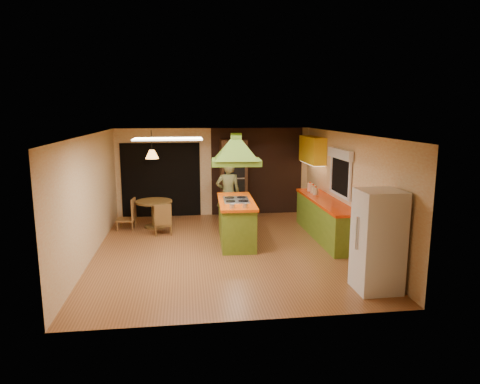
{
  "coord_description": "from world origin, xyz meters",
  "views": [
    {
      "loc": [
        -0.8,
        -8.89,
        2.97
      ],
      "look_at": [
        0.42,
        0.62,
        1.15
      ],
      "focal_mm": 32.0,
      "sensor_mm": 36.0,
      "label": 1
    }
  ],
  "objects": [
    {
      "name": "fluor_panel",
      "position": [
        -1.1,
        -1.2,
        2.48
      ],
      "size": [
        1.2,
        0.6,
        0.03
      ],
      "primitive_type": "cube",
      "color": "white",
      "rests_on": "ceiling_plane"
    },
    {
      "name": "room_walls",
      "position": [
        0.0,
        0.0,
        1.25
      ],
      "size": [
        5.5,
        6.5,
        6.5
      ],
      "color": "beige",
      "rests_on": "ground"
    },
    {
      "name": "ceiling_plane",
      "position": [
        0.0,
        0.0,
        2.5
      ],
      "size": [
        6.5,
        6.5,
        0.0
      ],
      "primitive_type": "plane",
      "rotation": [
        3.14,
        0.0,
        0.0
      ],
      "color": "silver",
      "rests_on": "room_walls"
    },
    {
      "name": "man",
      "position": [
        0.27,
        1.86,
        0.87
      ],
      "size": [
        0.64,
        0.43,
        1.73
      ],
      "primitive_type": "imported",
      "rotation": [
        0.0,
        0.0,
        3.12
      ],
      "color": "brown",
      "rests_on": "ground"
    },
    {
      "name": "canister_medium",
      "position": [
        2.4,
        1.74,
        1.02
      ],
      "size": [
        0.17,
        0.17,
        0.2
      ],
      "primitive_type": "cylinder",
      "rotation": [
        0.0,
        0.0,
        0.22
      ],
      "color": "#F6E1C5",
      "rests_on": "right_counter"
    },
    {
      "name": "brick_panel",
      "position": [
        1.25,
        3.23,
        1.25
      ],
      "size": [
        2.64,
        0.03,
        2.5
      ],
      "primitive_type": "cube",
      "color": "#381E14",
      "rests_on": "ground"
    },
    {
      "name": "wall_oven",
      "position": [
        0.53,
        2.95,
        1.1
      ],
      "size": [
        0.74,
        0.61,
        2.19
      ],
      "rotation": [
        0.0,
        0.0,
        0.02
      ],
      "color": "#4B2B18",
      "rests_on": "ground"
    },
    {
      "name": "dining_table",
      "position": [
        -1.63,
        2.05,
        0.49
      ],
      "size": [
        0.93,
        0.93,
        0.7
      ],
      "rotation": [
        0.0,
        0.0,
        -0.23
      ],
      "color": "brown",
      "rests_on": "ground"
    },
    {
      "name": "chair_left",
      "position": [
        -2.33,
        1.95,
        0.4
      ],
      "size": [
        0.48,
        0.48,
        0.8
      ],
      "primitive_type": null,
      "rotation": [
        0.0,
        0.0,
        -1.67
      ],
      "color": "brown",
      "rests_on": "ground"
    },
    {
      "name": "right_counter",
      "position": [
        2.45,
        0.6,
        0.46
      ],
      "size": [
        0.62,
        3.05,
        0.92
      ],
      "color": "olive",
      "rests_on": "ground"
    },
    {
      "name": "kitchen_island",
      "position": [
        0.32,
        0.52,
        0.5
      ],
      "size": [
        0.87,
        2.0,
        1.0
      ],
      "rotation": [
        0.0,
        0.0,
        -0.04
      ],
      "color": "olive",
      "rests_on": "ground"
    },
    {
      "name": "canister_large",
      "position": [
        2.4,
        1.45,
        1.02
      ],
      "size": [
        0.17,
        0.17,
        0.19
      ],
      "primitive_type": "cylinder",
      "rotation": [
        0.0,
        0.0,
        -0.29
      ],
      "color": "beige",
      "rests_on": "right_counter"
    },
    {
      "name": "range_hood",
      "position": [
        0.32,
        0.52,
        2.25
      ],
      "size": [
        1.13,
        0.85,
        0.8
      ],
      "rotation": [
        0.0,
        0.0,
        -0.06
      ],
      "color": "#567D1F",
      "rests_on": "ceiling_plane"
    },
    {
      "name": "chair_near",
      "position": [
        -1.38,
        1.4,
        0.39
      ],
      "size": [
        0.46,
        0.46,
        0.78
      ],
      "primitive_type": null,
      "rotation": [
        0.0,
        0.0,
        3.23
      ],
      "color": "brown",
      "rests_on": "ground"
    },
    {
      "name": "refrigerator",
      "position": [
        2.33,
        -2.45,
        0.86
      ],
      "size": [
        0.71,
        0.68,
        1.71
      ],
      "primitive_type": "cube",
      "rotation": [
        0.0,
        0.0,
        0.01
      ],
      "color": "white",
      "rests_on": "ground"
    },
    {
      "name": "canister_small",
      "position": [
        2.4,
        1.24,
        1.01
      ],
      "size": [
        0.16,
        0.16,
        0.18
      ],
      "primitive_type": "cylinder",
      "rotation": [
        0.0,
        0.0,
        0.24
      ],
      "color": "beige",
      "rests_on": "right_counter"
    },
    {
      "name": "upper_cabinets",
      "position": [
        2.57,
        2.2,
        1.95
      ],
      "size": [
        0.34,
        1.4,
        0.7
      ],
      "primitive_type": "cube",
      "color": "yellow",
      "rests_on": "room_walls"
    },
    {
      "name": "nook_opening",
      "position": [
        -1.5,
        3.23,
        1.05
      ],
      "size": [
        2.2,
        0.03,
        2.1
      ],
      "primitive_type": "cube",
      "color": "black",
      "rests_on": "ground"
    },
    {
      "name": "ground",
      "position": [
        0.0,
        0.0,
        0.0
      ],
      "size": [
        6.5,
        6.5,
        0.0
      ],
      "primitive_type": "plane",
      "color": "#935830",
      "rests_on": "ground"
    },
    {
      "name": "pendant_lamp",
      "position": [
        -1.63,
        2.05,
        1.9
      ],
      "size": [
        0.34,
        0.34,
        0.22
      ],
      "primitive_type": "cone",
      "rotation": [
        0.0,
        0.0,
        -0.01
      ],
      "color": "#FF9E3F",
      "rests_on": "ceiling_plane"
    },
    {
      "name": "window_right",
      "position": [
        2.7,
        0.4,
        1.77
      ],
      "size": [
        0.12,
        1.35,
        1.06
      ],
      "color": "black",
      "rests_on": "room_walls"
    }
  ]
}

